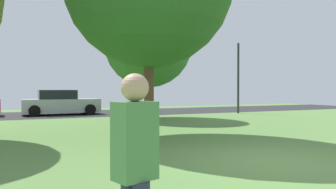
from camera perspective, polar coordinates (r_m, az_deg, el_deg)
ground_plane at (r=7.59m, az=17.97°, el=-10.84°), size 44.00×44.00×0.00m
road_strip at (r=22.11m, az=-11.34°, el=-3.10°), size 44.00×6.40×0.01m
maple_tree_near at (r=18.05m, az=-3.36°, el=8.59°), size 4.68×4.68×6.30m
person_thrower at (r=2.72m, az=-5.65°, el=-12.31°), size 0.37×0.30×1.67m
parked_car_silver at (r=21.27m, az=-17.86°, el=-1.44°), size 4.45×2.10×1.49m
street_lamp_post at (r=21.97m, az=11.88°, el=2.74°), size 0.14×0.14×4.50m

